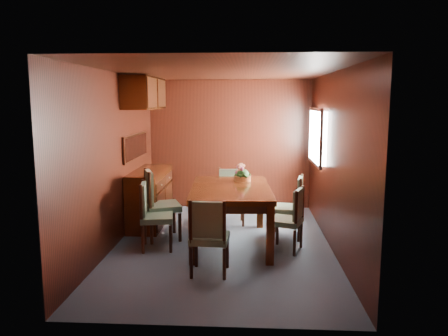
# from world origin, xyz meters

# --- Properties ---
(ground) EXTENTS (4.50, 4.50, 0.00)m
(ground) POSITION_xyz_m (0.00, 0.00, 0.00)
(ground) COLOR #3D4754
(ground) RESTS_ON ground
(room_shell) EXTENTS (3.06, 4.52, 2.41)m
(room_shell) POSITION_xyz_m (-0.10, 0.33, 1.63)
(room_shell) COLOR black
(room_shell) RESTS_ON ground
(sideboard) EXTENTS (0.48, 1.40, 0.90)m
(sideboard) POSITION_xyz_m (-1.25, 1.00, 0.45)
(sideboard) COLOR #381507
(sideboard) RESTS_ON ground
(dining_table) EXTENTS (1.18, 1.80, 0.82)m
(dining_table) POSITION_xyz_m (0.11, 0.08, 0.70)
(dining_table) COLOR #381507
(dining_table) RESTS_ON ground
(chair_left_near) EXTENTS (0.49, 0.51, 0.93)m
(chair_left_near) POSITION_xyz_m (-0.96, -0.20, 0.52)
(chair_left_near) COLOR black
(chair_left_near) RESTS_ON ground
(chair_left_far) EXTENTS (0.62, 0.63, 1.04)m
(chair_left_far) POSITION_xyz_m (-0.97, 0.22, 0.58)
(chair_left_far) COLOR black
(chair_left_far) RESTS_ON ground
(chair_right_near) EXTENTS (0.51, 0.53, 0.87)m
(chair_right_near) POSITION_xyz_m (0.93, -0.18, 0.48)
(chair_right_near) COLOR black
(chair_right_near) RESTS_ON ground
(chair_right_far) EXTENTS (0.49, 0.50, 0.92)m
(chair_right_far) POSITION_xyz_m (1.01, 0.42, 0.51)
(chair_right_far) COLOR black
(chair_right_far) RESTS_ON ground
(chair_head) EXTENTS (0.45, 0.43, 0.92)m
(chair_head) POSITION_xyz_m (-0.09, -1.09, 0.51)
(chair_head) COLOR black
(chair_head) RESTS_ON ground
(chair_foot) EXTENTS (0.46, 0.44, 0.90)m
(chair_foot) POSITION_xyz_m (0.07, 1.17, 0.50)
(chair_foot) COLOR black
(chair_foot) RESTS_ON ground
(flower_centerpiece) EXTENTS (0.26, 0.26, 0.26)m
(flower_centerpiece) POSITION_xyz_m (0.27, 0.55, 0.95)
(flower_centerpiece) COLOR #A76333
(flower_centerpiece) RESTS_ON dining_table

